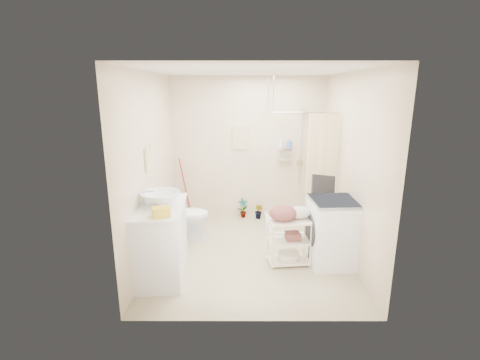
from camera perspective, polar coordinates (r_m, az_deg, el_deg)
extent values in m
plane|color=#B6AB88|center=(5.31, 1.63, -11.72)|extent=(3.20, 3.20, 0.00)
cube|color=silver|center=(4.76, 1.87, 17.54)|extent=(2.80, 3.20, 0.04)
cube|color=beige|center=(6.45, 1.34, 5.19)|extent=(2.80, 0.04, 2.60)
cube|color=beige|center=(3.33, 2.53, -3.90)|extent=(2.80, 0.04, 2.60)
cube|color=beige|center=(5.03, -14.41, 2.04)|extent=(0.04, 3.20, 2.60)
cube|color=beige|center=(5.11, 17.64, 2.00)|extent=(0.04, 3.20, 2.60)
cube|color=silver|center=(4.64, -12.79, -9.70)|extent=(0.67, 1.12, 0.95)
imported|color=silver|center=(4.47, -12.89, -2.97)|extent=(0.56, 0.56, 0.17)
cube|color=gold|center=(4.08, -12.83, -5.12)|extent=(0.24, 0.22, 0.11)
cube|color=yellow|center=(4.57, -12.46, -15.66)|extent=(0.33, 0.29, 0.16)
imported|color=white|center=(5.67, -9.09, -5.79)|extent=(0.80, 0.48, 0.79)
imported|color=#9C5024|center=(6.58, 0.47, -4.63)|extent=(0.23, 0.20, 0.37)
imported|color=brown|center=(6.54, 3.12, -5.14)|extent=(0.21, 0.21, 0.30)
cube|color=beige|center=(6.39, 0.00, 6.93)|extent=(0.28, 0.03, 0.42)
imported|color=silver|center=(6.38, 6.68, 6.17)|extent=(0.09, 0.09, 0.22)
imported|color=#3D5CB3|center=(6.41, 8.10, 5.96)|extent=(0.10, 0.10, 0.17)
cube|color=white|center=(5.00, 15.10, -8.19)|extent=(0.67, 0.69, 0.93)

